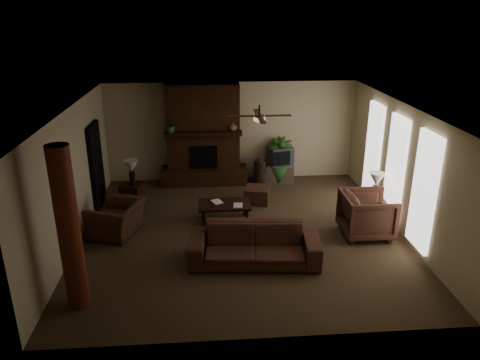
{
  "coord_description": "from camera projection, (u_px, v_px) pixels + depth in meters",
  "views": [
    {
      "loc": [
        -0.75,
        -9.09,
        4.7
      ],
      "look_at": [
        0.0,
        0.4,
        1.1
      ],
      "focal_mm": 34.19,
      "sensor_mm": 36.0,
      "label": 1
    }
  ],
  "objects": [
    {
      "name": "doorway",
      "position": [
        96.0,
        166.0,
        11.25
      ],
      "size": [
        0.1,
        1.0,
        2.1
      ],
      "primitive_type": "cube",
      "color": "black",
      "rests_on": "ground"
    },
    {
      "name": "coffee_table",
      "position": [
        224.0,
        206.0,
        10.64
      ],
      "size": [
        1.2,
        0.7,
        0.43
      ],
      "color": "black",
      "rests_on": "ground"
    },
    {
      "name": "armchair_right",
      "position": [
        367.0,
        213.0,
        9.89
      ],
      "size": [
        0.98,
        1.05,
        1.07
      ],
      "primitive_type": "imported",
      "rotation": [
        0.0,
        0.0,
        1.56
      ],
      "color": "#4D2D21",
      "rests_on": "ground"
    },
    {
      "name": "mantel_vase",
      "position": [
        233.0,
        127.0,
        12.39
      ],
      "size": [
        0.27,
        0.28,
        0.22
      ],
      "primitive_type": "imported",
      "rotation": [
        0.0,
        0.0,
        0.25
      ],
      "color": "brown",
      "rests_on": "fireplace"
    },
    {
      "name": "lamp_left",
      "position": [
        131.0,
        168.0,
        11.24
      ],
      "size": [
        0.41,
        0.41,
        0.65
      ],
      "color": "black",
      "rests_on": "side_table_left"
    },
    {
      "name": "ottoman",
      "position": [
        257.0,
        195.0,
        11.72
      ],
      "size": [
        0.71,
        0.71,
        0.4
      ],
      "primitive_type": "cube",
      "rotation": [
        0.0,
        0.0,
        -0.22
      ],
      "color": "#4D2D21",
      "rests_on": "ground"
    },
    {
      "name": "armchair_left",
      "position": [
        116.0,
        214.0,
        9.96
      ],
      "size": [
        1.04,
        1.29,
        0.98
      ],
      "primitive_type": "imported",
      "rotation": [
        0.0,
        0.0,
        -1.89
      ],
      "color": "#4D2D21",
      "rests_on": "ground"
    },
    {
      "name": "room_shell",
      "position": [
        241.0,
        173.0,
        9.7
      ],
      "size": [
        7.0,
        7.0,
        7.0
      ],
      "color": "#503C28",
      "rests_on": "ground"
    },
    {
      "name": "tv",
      "position": [
        280.0,
        156.0,
        12.95
      ],
      "size": [
        0.76,
        0.67,
        0.52
      ],
      "color": "#38393B",
      "rests_on": "tv_stand"
    },
    {
      "name": "log_column",
      "position": [
        69.0,
        230.0,
        7.24
      ],
      "size": [
        0.36,
        0.36,
        2.8
      ],
      "primitive_type": "cylinder",
      "color": "brown",
      "rests_on": "ground"
    },
    {
      "name": "side_table_left",
      "position": [
        132.0,
        195.0,
        11.52
      ],
      "size": [
        0.6,
        0.6,
        0.55
      ],
      "primitive_type": "cube",
      "rotation": [
        0.0,
        0.0,
        -0.23
      ],
      "color": "black",
      "rests_on": "ground"
    },
    {
      "name": "floor_vase",
      "position": [
        260.0,
        169.0,
        12.84
      ],
      "size": [
        0.34,
        0.34,
        0.77
      ],
      "color": "black",
      "rests_on": "ground"
    },
    {
      "name": "windows",
      "position": [
        395.0,
        168.0,
        10.16
      ],
      "size": [
        0.08,
        3.65,
        2.35
      ],
      "color": "white",
      "rests_on": "ground"
    },
    {
      "name": "lamp_right",
      "position": [
        377.0,
        181.0,
        10.38
      ],
      "size": [
        0.38,
        0.38,
        0.65
      ],
      "color": "black",
      "rests_on": "side_table_right"
    },
    {
      "name": "side_table_right",
      "position": [
        373.0,
        210.0,
        10.64
      ],
      "size": [
        0.56,
        0.56,
        0.55
      ],
      "primitive_type": "cube",
      "rotation": [
        0.0,
        0.0,
        -0.12
      ],
      "color": "black",
      "rests_on": "ground"
    },
    {
      "name": "sofa",
      "position": [
        254.0,
        239.0,
        8.86
      ],
      "size": [
        2.58,
        0.96,
        0.99
      ],
      "primitive_type": "imported",
      "rotation": [
        0.0,
        0.0,
        -0.09
      ],
      "color": "#4D2D21",
      "rests_on": "ground"
    },
    {
      "name": "fireplace",
      "position": [
        203.0,
        143.0,
        12.73
      ],
      "size": [
        2.4,
        0.7,
        2.8
      ],
      "color": "#482613",
      "rests_on": "ground"
    },
    {
      "name": "book_b",
      "position": [
        233.0,
        200.0,
        10.44
      ],
      "size": [
        0.21,
        0.05,
        0.29
      ],
      "primitive_type": "imported",
      "rotation": [
        0.0,
        0.0,
        -0.11
      ],
      "color": "#999999",
      "rests_on": "coffee_table"
    },
    {
      "name": "book_a",
      "position": [
        213.0,
        198.0,
        10.58
      ],
      "size": [
        0.21,
        0.11,
        0.29
      ],
      "primitive_type": "imported",
      "rotation": [
        0.0,
        0.0,
        0.39
      ],
      "color": "#999999",
      "rests_on": "coffee_table"
    },
    {
      "name": "ceiling_fan",
      "position": [
        259.0,
        118.0,
        9.61
      ],
      "size": [
        1.35,
        1.35,
        0.37
      ],
      "color": "black",
      "rests_on": "ceiling"
    },
    {
      "name": "tv_stand",
      "position": [
        279.0,
        173.0,
        13.14
      ],
      "size": [
        0.91,
        0.62,
        0.5
      ],
      "primitive_type": "cube",
      "rotation": [
        0.0,
        0.0,
        -0.14
      ],
      "color": "silver",
      "rests_on": "ground"
    },
    {
      "name": "floor_plant",
      "position": [
        279.0,
        169.0,
        13.1
      ],
      "size": [
        0.8,
        1.32,
        0.71
      ],
      "primitive_type": "imported",
      "rotation": [
        0.0,
        0.0,
        -0.07
      ],
      "color": "#305C24",
      "rests_on": "ground"
    },
    {
      "name": "mantel_plant",
      "position": [
        171.0,
        126.0,
        12.2
      ],
      "size": [
        0.44,
        0.47,
        0.33
      ],
      "primitive_type": "imported",
      "rotation": [
        0.0,
        0.0,
        -0.15
      ],
      "color": "#305C24",
      "rests_on": "fireplace"
    }
  ]
}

